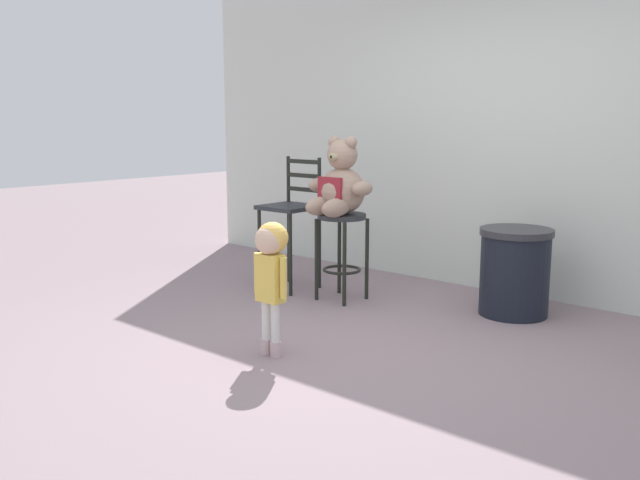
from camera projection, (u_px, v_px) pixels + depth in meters
name	position (u px, v px, depth m)	size (l,w,h in m)	color
ground_plane	(342.00, 353.00, 4.41)	(24.00, 24.00, 0.00)	gray
building_wall	(513.00, 97.00, 5.79)	(7.00, 0.30, 3.33)	silver
bar_stool_with_teddy	(342.00, 238.00, 5.61)	(0.39, 0.39, 0.72)	#272A2F
teddy_bear	(340.00, 185.00, 5.51)	(0.58, 0.52, 0.63)	tan
child_walking	(271.00, 260.00, 4.25)	(0.27, 0.22, 0.86)	#C6A9AA
trash_bin	(515.00, 272.00, 5.21)	(0.55, 0.55, 0.67)	black
bar_chair_empty	(292.00, 213.00, 5.97)	(0.44, 0.44, 1.15)	#272A2F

